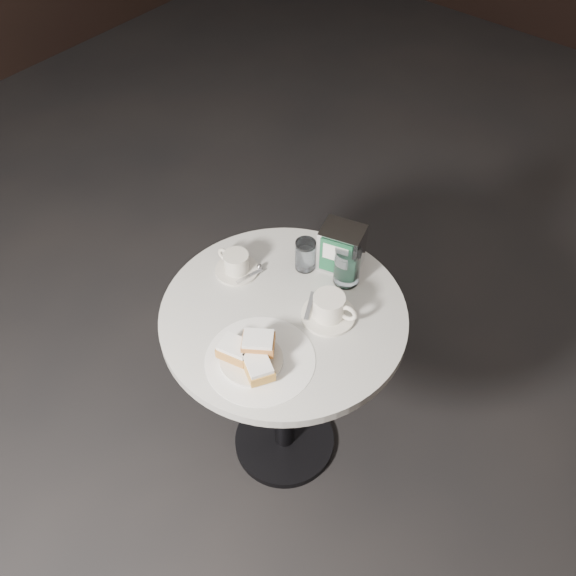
% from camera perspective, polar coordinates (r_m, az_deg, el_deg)
% --- Properties ---
extents(ground, '(7.00, 7.00, 0.00)m').
position_cam_1_polar(ground, '(2.42, -0.31, -13.55)').
color(ground, black).
rests_on(ground, ground).
extents(cafe_table, '(0.70, 0.70, 0.74)m').
position_cam_1_polar(cafe_table, '(1.96, -0.37, -5.89)').
color(cafe_table, black).
rests_on(cafe_table, ground).
extents(sugar_spill, '(0.33, 0.33, 0.00)m').
position_cam_1_polar(sugar_spill, '(1.70, -2.49, -6.39)').
color(sugar_spill, white).
rests_on(sugar_spill, cafe_table).
extents(beignet_plate, '(0.19, 0.18, 0.08)m').
position_cam_1_polar(beignet_plate, '(1.68, -3.33, -6.00)').
color(beignet_plate, silver).
rests_on(beignet_plate, cafe_table).
extents(coffee_cup_left, '(0.14, 0.13, 0.07)m').
position_cam_1_polar(coffee_cup_left, '(1.89, -4.63, 2.15)').
color(coffee_cup_left, beige).
rests_on(coffee_cup_left, cafe_table).
extents(coffee_cup_right, '(0.18, 0.18, 0.08)m').
position_cam_1_polar(coffee_cup_right, '(1.77, 3.69, -1.83)').
color(coffee_cup_right, silver).
rests_on(coffee_cup_right, cafe_table).
extents(water_glass_left, '(0.07, 0.07, 0.10)m').
position_cam_1_polar(water_glass_left, '(1.89, 1.55, 2.93)').
color(water_glass_left, silver).
rests_on(water_glass_left, cafe_table).
extents(water_glass_right, '(0.10, 0.10, 0.12)m').
position_cam_1_polar(water_glass_right, '(1.85, 5.27, 1.93)').
color(water_glass_right, white).
rests_on(water_glass_right, cafe_table).
extents(napkin_dispenser, '(0.14, 0.13, 0.14)m').
position_cam_1_polar(napkin_dispenser, '(1.88, 4.76, 3.58)').
color(napkin_dispenser, silver).
rests_on(napkin_dispenser, cafe_table).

